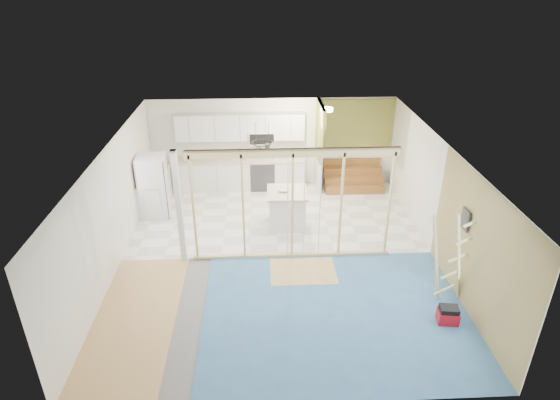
{
  "coord_description": "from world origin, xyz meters",
  "views": [
    {
      "loc": [
        -0.39,
        -8.84,
        5.87
      ],
      "look_at": [
        0.07,
        0.6,
        1.14
      ],
      "focal_mm": 30.0,
      "sensor_mm": 36.0,
      "label": 1
    }
  ],
  "objects_px": {
    "toolbox": "(448,315)",
    "ladder": "(450,258)",
    "fridge": "(154,187)",
    "island": "(287,209)"
  },
  "relations": [
    {
      "from": "fridge",
      "to": "island",
      "type": "bearing_deg",
      "value": -17.2
    },
    {
      "from": "island",
      "to": "ladder",
      "type": "relative_size",
      "value": 0.51
    },
    {
      "from": "toolbox",
      "to": "ladder",
      "type": "bearing_deg",
      "value": 85.2
    },
    {
      "from": "fridge",
      "to": "ladder",
      "type": "relative_size",
      "value": 0.84
    },
    {
      "from": "fridge",
      "to": "island",
      "type": "distance_m",
      "value": 3.48
    },
    {
      "from": "fridge",
      "to": "ladder",
      "type": "distance_m",
      "value": 7.34
    },
    {
      "from": "fridge",
      "to": "ladder",
      "type": "bearing_deg",
      "value": -36.65
    },
    {
      "from": "fridge",
      "to": "ladder",
      "type": "xyz_separation_m",
      "value": [
        6.24,
        -3.86,
        0.17
      ]
    },
    {
      "from": "fridge",
      "to": "ladder",
      "type": "height_order",
      "value": "ladder"
    },
    {
      "from": "ladder",
      "to": "toolbox",
      "type": "bearing_deg",
      "value": -120.63
    }
  ]
}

